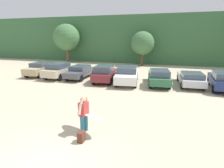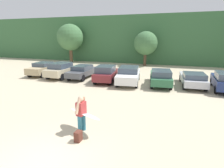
{
  "view_description": "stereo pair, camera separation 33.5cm",
  "coord_description": "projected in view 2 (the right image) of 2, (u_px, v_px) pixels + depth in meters",
  "views": [
    {
      "loc": [
        3.78,
        -4.34,
        4.31
      ],
      "look_at": [
        0.23,
        7.02,
        1.23
      ],
      "focal_mm": 29.49,
      "sensor_mm": 36.0,
      "label": 1
    },
    {
      "loc": [
        4.1,
        -4.24,
        4.31
      ],
      "look_at": [
        0.23,
        7.02,
        1.23
      ],
      "focal_mm": 29.49,
      "sensor_mm": 36.0,
      "label": 2
    }
  ],
  "objects": [
    {
      "name": "tree_far_left",
      "position": [
        70.0,
        37.0,
        30.73
      ],
      "size": [
        4.35,
        4.35,
        6.35
      ],
      "color": "brown",
      "rests_on": "ground_plane"
    },
    {
      "name": "parked_car_white",
      "position": [
        129.0,
        75.0,
        17.33
      ],
      "size": [
        2.54,
        4.9,
        1.54
      ],
      "rotation": [
        0.0,
        0.0,
        1.71
      ],
      "color": "white",
      "rests_on": "ground_plane"
    },
    {
      "name": "backpack_dropped",
      "position": [
        78.0,
        136.0,
        7.76
      ],
      "size": [
        0.24,
        0.34,
        0.45
      ],
      "color": "#592D23",
      "rests_on": "ground_plane"
    },
    {
      "name": "parked_car_dark_gray",
      "position": [
        82.0,
        71.0,
        19.56
      ],
      "size": [
        1.79,
        4.42,
        1.34
      ],
      "rotation": [
        0.0,
        0.0,
        1.58
      ],
      "color": "#4C4F54",
      "rests_on": "ground_plane"
    },
    {
      "name": "tree_ridge_back",
      "position": [
        146.0,
        43.0,
        27.16
      ],
      "size": [
        3.48,
        3.48,
        5.08
      ],
      "color": "brown",
      "rests_on": "ground_plane"
    },
    {
      "name": "person_adult",
      "position": [
        81.0,
        112.0,
        8.39
      ],
      "size": [
        0.37,
        0.76,
        1.72
      ],
      "rotation": [
        0.0,
        0.0,
        3.0
      ],
      "color": "teal",
      "rests_on": "ground_plane"
    },
    {
      "name": "hillside_ridge",
      "position": [
        153.0,
        39.0,
        34.01
      ],
      "size": [
        108.0,
        12.0,
        7.64
      ],
      "primitive_type": "cube",
      "color": "#38663D",
      "rests_on": "ground_plane"
    },
    {
      "name": "surfboard_white",
      "position": [
        85.0,
        114.0,
        8.5
      ],
      "size": [
        2.08,
        1.34,
        0.24
      ],
      "rotation": [
        0.0,
        0.0,
        2.72
      ],
      "color": "white"
    },
    {
      "name": "parked_car_maroon",
      "position": [
        106.0,
        73.0,
        17.91
      ],
      "size": [
        2.17,
        4.26,
        1.6
      ],
      "rotation": [
        0.0,
        0.0,
        1.68
      ],
      "color": "maroon",
      "rests_on": "ground_plane"
    },
    {
      "name": "parked_car_champagne",
      "position": [
        62.0,
        69.0,
        19.95
      ],
      "size": [
        1.9,
        4.5,
        1.6
      ],
      "rotation": [
        0.0,
        0.0,
        1.57
      ],
      "color": "beige",
      "rests_on": "ground_plane"
    },
    {
      "name": "parked_car_silver",
      "position": [
        193.0,
        79.0,
        16.28
      ],
      "size": [
        2.17,
        4.73,
        1.28
      ],
      "rotation": [
        0.0,
        0.0,
        1.64
      ],
      "color": "silver",
      "rests_on": "ground_plane"
    },
    {
      "name": "parked_car_forest_green",
      "position": [
        161.0,
        77.0,
        16.6
      ],
      "size": [
        2.33,
        4.68,
        1.46
      ],
      "rotation": [
        0.0,
        0.0,
        1.7
      ],
      "color": "#2D6642",
      "rests_on": "ground_plane"
    },
    {
      "name": "parked_car_tan",
      "position": [
        43.0,
        68.0,
        21.07
      ],
      "size": [
        2.04,
        4.32,
        1.45
      ],
      "rotation": [
        0.0,
        0.0,
        1.65
      ],
      "color": "tan",
      "rests_on": "ground_plane"
    },
    {
      "name": "ground_plane",
      "position": [
        39.0,
        167.0,
        6.25
      ],
      "size": [
        120.0,
        120.0,
        0.0
      ],
      "primitive_type": "plane",
      "color": "#C1B293"
    }
  ]
}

